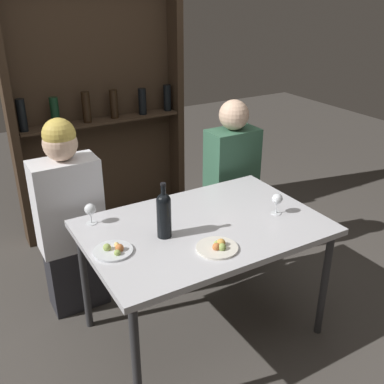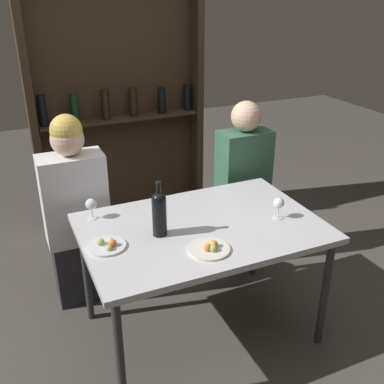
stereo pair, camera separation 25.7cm
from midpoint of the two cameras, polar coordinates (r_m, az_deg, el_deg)
name	(u,v)px [view 1 (the left image)]	position (r m, az deg, el deg)	size (l,w,h in m)	color
ground_plane	(203,328)	(2.97, -1.23, -16.97)	(10.00, 10.00, 0.00)	#47423D
dining_table	(204,234)	(2.56, -1.37, -5.43)	(1.34, 0.89, 0.75)	silver
wine_rack_wall	(97,91)	(3.86, -13.92, 12.34)	(1.47, 0.21, 2.35)	#38281C
wine_bottle	(164,213)	(2.37, -6.68, -2.77)	(0.08, 0.08, 0.31)	black
wine_glass_0	(90,210)	(2.60, -15.59, -2.28)	(0.06, 0.06, 0.12)	silver
wine_glass_1	(277,200)	(2.64, 8.05, -1.04)	(0.06, 0.06, 0.13)	silver
food_plate_0	(218,247)	(2.31, 0.11, -7.09)	(0.22, 0.22, 0.05)	silver
food_plate_1	(114,250)	(2.34, -13.05, -7.29)	(0.20, 0.20, 0.05)	silver
seated_person_left	(70,221)	(2.96, -17.66, -3.62)	(0.40, 0.22, 1.29)	#26262B
seated_person_right	(231,185)	(3.39, 2.84, 0.79)	(0.37, 0.22, 1.25)	#26262B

